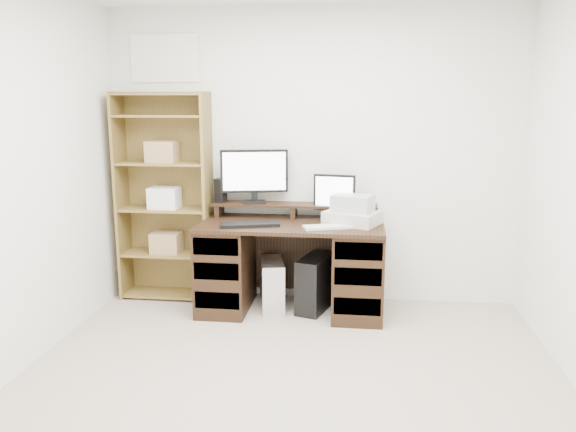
% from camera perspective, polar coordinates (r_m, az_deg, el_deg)
% --- Properties ---
extents(room, '(3.54, 4.04, 2.54)m').
position_cam_1_polar(room, '(2.87, -0.75, 1.98)').
color(room, '#B2A18C').
rests_on(room, ground).
extents(desk, '(1.50, 0.70, 0.75)m').
position_cam_1_polar(desk, '(4.67, 0.32, -5.01)').
color(desk, black).
rests_on(desk, ground).
extents(riser_shelf, '(1.40, 0.22, 0.12)m').
position_cam_1_polar(riser_shelf, '(4.76, 0.61, 0.95)').
color(riser_shelf, black).
rests_on(riser_shelf, desk).
extents(monitor_wide, '(0.57, 0.19, 0.45)m').
position_cam_1_polar(monitor_wide, '(4.77, -3.45, 4.36)').
color(monitor_wide, black).
rests_on(monitor_wide, riser_shelf).
extents(monitor_small, '(0.35, 0.15, 0.38)m').
position_cam_1_polar(monitor_small, '(4.67, 4.72, 2.11)').
color(monitor_small, black).
rests_on(monitor_small, desk).
extents(speaker, '(0.11, 0.11, 0.20)m').
position_cam_1_polar(speaker, '(4.84, -6.87, 2.60)').
color(speaker, black).
rests_on(speaker, riser_shelf).
extents(keyboard_black, '(0.49, 0.28, 0.03)m').
position_cam_1_polar(keyboard_black, '(4.47, -3.93, -0.85)').
color(keyboard_black, black).
rests_on(keyboard_black, desk).
extents(keyboard_white, '(0.45, 0.27, 0.02)m').
position_cam_1_polar(keyboard_white, '(4.40, 4.41, -1.08)').
color(keyboard_white, silver).
rests_on(keyboard_white, desk).
extents(mouse, '(0.10, 0.07, 0.04)m').
position_cam_1_polar(mouse, '(4.45, 7.65, -0.92)').
color(mouse, silver).
rests_on(mouse, desk).
extents(printer, '(0.50, 0.45, 0.10)m').
position_cam_1_polar(printer, '(4.55, 6.55, -0.17)').
color(printer, '#B5B19E').
rests_on(printer, desk).
extents(basket, '(0.36, 0.31, 0.13)m').
position_cam_1_polar(basket, '(4.53, 6.59, 1.30)').
color(basket, '#A5AAB0').
rests_on(basket, printer).
extents(tower_silver, '(0.27, 0.44, 0.41)m').
position_cam_1_polar(tower_silver, '(4.77, -1.63, -6.94)').
color(tower_silver, silver).
rests_on(tower_silver, ground).
extents(tower_black, '(0.32, 0.49, 0.46)m').
position_cam_1_polar(tower_black, '(4.74, 2.82, -6.82)').
color(tower_black, black).
rests_on(tower_black, ground).
extents(bookshelf, '(0.80, 0.30, 1.80)m').
position_cam_1_polar(bookshelf, '(5.00, -12.35, 2.07)').
color(bookshelf, olive).
rests_on(bookshelf, ground).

